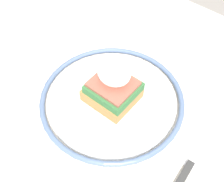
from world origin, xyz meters
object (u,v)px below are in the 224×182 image
object	(u,v)px
knife	(191,163)
plate	(112,100)
fork	(51,57)
sandwich	(113,86)

from	to	relation	value
knife	plate	bearing A→B (deg)	175.05
plate	fork	xyz separation A→B (m)	(-0.17, 0.01, -0.01)
plate	sandwich	world-z (taller)	sandwich
sandwich	knife	size ratio (longest dim) A/B	0.43
plate	knife	bearing A→B (deg)	-4.95
plate	fork	bearing A→B (deg)	177.08
plate	sandwich	size ratio (longest dim) A/B	3.11
sandwich	fork	xyz separation A→B (m)	(-0.18, 0.01, -0.05)
sandwich	plate	bearing A→B (deg)	-113.11
sandwich	knife	world-z (taller)	sandwich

